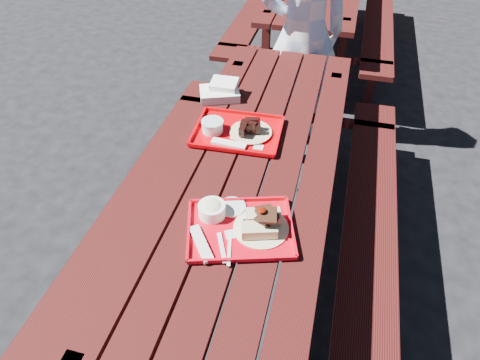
{
  "coord_description": "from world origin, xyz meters",
  "views": [
    {
      "loc": [
        0.32,
        -1.39,
        1.97
      ],
      "look_at": [
        0.0,
        -0.15,
        0.82
      ],
      "focal_mm": 32.0,
      "sensor_mm": 36.0,
      "label": 1
    }
  ],
  "objects_px": {
    "person": "(303,35)",
    "picnic_table_near": "(248,200)",
    "near_tray": "(240,222)",
    "far_tray": "(236,131)"
  },
  "relations": [
    {
      "from": "person",
      "to": "picnic_table_near",
      "type": "bearing_deg",
      "value": 63.97
    },
    {
      "from": "far_tray",
      "to": "person",
      "type": "bearing_deg",
      "value": 81.53
    },
    {
      "from": "picnic_table_near",
      "to": "near_tray",
      "type": "relative_size",
      "value": 5.15
    },
    {
      "from": "picnic_table_near",
      "to": "person",
      "type": "distance_m",
      "value": 1.35
    },
    {
      "from": "near_tray",
      "to": "person",
      "type": "bearing_deg",
      "value": 90.21
    },
    {
      "from": "picnic_table_near",
      "to": "near_tray",
      "type": "distance_m",
      "value": 0.4
    },
    {
      "from": "near_tray",
      "to": "person",
      "type": "xyz_separation_m",
      "value": [
        -0.01,
        1.67,
        0.03
      ]
    },
    {
      "from": "far_tray",
      "to": "person",
      "type": "height_order",
      "value": "person"
    },
    {
      "from": "far_tray",
      "to": "person",
      "type": "relative_size",
      "value": 0.26
    },
    {
      "from": "picnic_table_near",
      "to": "far_tray",
      "type": "height_order",
      "value": "far_tray"
    }
  ]
}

